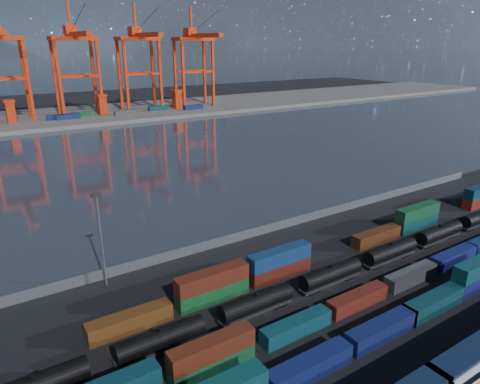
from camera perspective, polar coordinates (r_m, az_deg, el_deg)
ground at (r=72.41m, az=13.48°, el=-14.15°), size 700.00×700.00×0.00m
harbor_water at (r=157.23m, az=-15.12°, el=4.09°), size 700.00×700.00×0.00m
far_quay at (r=257.24m, az=-22.74°, el=9.18°), size 700.00×70.00×2.00m
container_row_south at (r=62.37m, az=15.73°, el=-18.00°), size 140.69×2.54×5.40m
container_row_mid at (r=59.47m, az=0.99°, el=-19.77°), size 141.03×2.32×4.95m
container_row_north at (r=87.09m, az=14.16°, el=-6.53°), size 141.19×2.52×5.37m
tanker_string at (r=66.90m, az=2.17°, el=-14.62°), size 136.65×2.72×3.89m
waterfront_fence at (r=90.58m, az=0.69°, el=-5.73°), size 160.12×0.12×2.20m
yard_light_mast at (r=74.35m, az=-18.08°, el=-5.51°), size 1.60×0.40×16.60m
gantry_cranes at (r=246.64m, az=-25.31°, el=16.94°), size 198.20×44.54×60.32m
quay_containers at (r=240.94m, az=-24.70°, el=8.89°), size 172.58×10.99×2.60m
straddle_carriers at (r=246.11m, az=-23.06°, el=10.37°), size 140.00×7.00×11.10m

